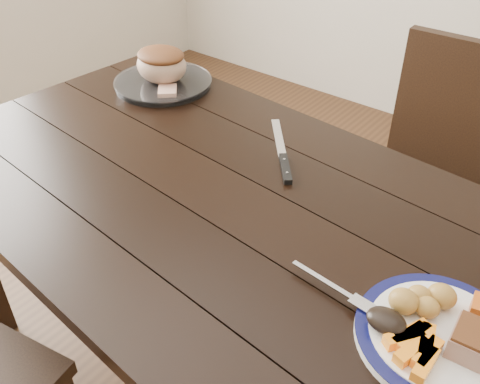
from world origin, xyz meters
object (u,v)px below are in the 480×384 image
Objects in this scene: roast_joint at (162,65)px; carving_knife at (284,160)px; dinner_plate at (439,338)px; chair_far at (437,175)px; dining_table at (219,223)px; serving_platter at (163,84)px; fork at (338,290)px.

roast_joint reaches higher than carving_knife.
dinner_plate is 0.60m from carving_knife.
dinner_plate is at bearing 107.57° from chair_far.
serving_platter is (-0.51, 0.33, 0.10)m from dining_table.
dinner_plate is at bearing -21.41° from serving_platter.
chair_far is 0.89m from fork.
serving_platter is at bearing -143.91° from carving_knife.
serving_platter is at bearing 0.00° from roast_joint.
carving_knife is (0.05, 0.20, 0.10)m from dining_table.
roast_joint is 0.58m from carving_knife.
dining_table is 0.80m from chair_far.
serving_platter is at bearing 158.59° from dinner_plate.
fork is at bearing -173.48° from dinner_plate.
dinner_plate is 1.12× the size of carving_knife.
serving_platter is 0.57m from carving_knife.
dining_table is 0.41m from fork.
dinner_plate is at bearing 11.47° from fork.
dining_table is 9.34× the size of fork.
roast_joint is at bearing 158.49° from fork.
dinner_plate is (0.28, -0.83, 0.23)m from chair_far.
roast_joint reaches higher than dinner_plate.
dining_table is 0.62m from serving_platter.
dinner_plate reaches higher than dining_table.
dining_table is 6.52× the size of carving_knife.
fork is (0.10, -0.85, 0.25)m from chair_far.
fork is (-0.19, -0.02, 0.01)m from dinner_plate.
fork is (0.38, -0.11, 0.11)m from dining_table.
serving_platter is 1.00m from fork.
roast_joint is 0.65× the size of carving_knife.
dining_table is 5.84× the size of dinner_plate.
chair_far is 5.59× the size of roast_joint.
carving_knife is at bearing 141.79° from fork.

